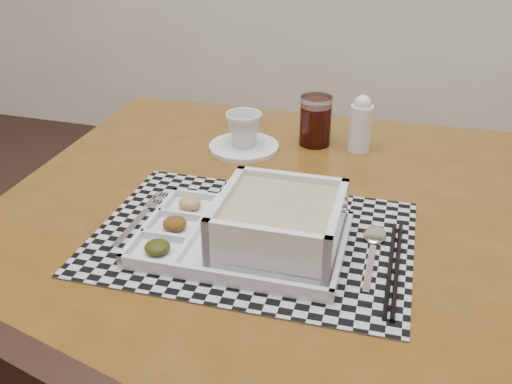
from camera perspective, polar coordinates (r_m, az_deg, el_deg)
dining_table at (r=1.05m, az=0.98°, el=-4.89°), size 0.98×0.98×0.72m
placemat at (r=0.92m, az=-0.35°, el=-4.56°), size 0.51×0.37×0.00m
serving_tray at (r=0.88m, az=1.20°, el=-3.65°), size 0.33×0.23×0.09m
fork at (r=0.99m, az=-11.35°, el=-2.42°), size 0.02×0.19×0.00m
spoon at (r=0.93m, az=11.73°, el=-4.65°), size 0.04×0.18×0.01m
chopsticks at (r=0.87m, az=13.60°, el=-7.30°), size 0.02×0.24×0.01m
saucer at (r=1.23m, az=-1.21°, el=4.52°), size 0.15×0.15×0.01m
cup at (r=1.21m, az=-1.23°, el=6.29°), size 0.08×0.08×0.07m
juice_glass at (r=1.24m, az=5.96°, el=6.94°), size 0.07×0.07×0.11m
creamer_bottle at (r=1.22m, az=10.44°, el=6.68°), size 0.05×0.05×0.12m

